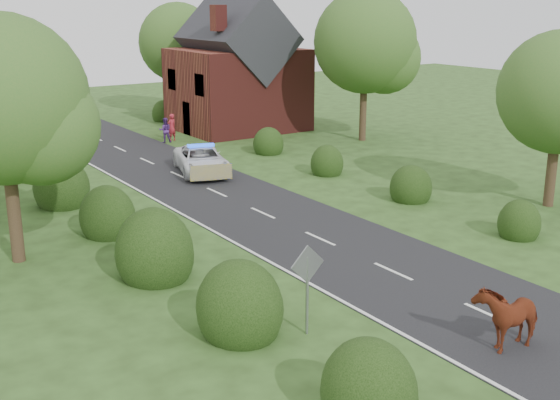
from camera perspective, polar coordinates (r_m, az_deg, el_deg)
ground at (r=21.15m, az=16.64°, el=-8.96°), size 120.00×120.00×0.00m
road at (r=32.06m, az=-4.30°, el=0.22°), size 6.00×70.00×0.02m
road_markings at (r=29.58m, az=-4.99°, el=-1.12°), size 4.96×70.00×0.01m
hedgerow_left at (r=26.33m, az=-13.08°, el=-2.00°), size 2.75×50.41×3.00m
hedgerow_right at (r=32.77m, az=9.10°, el=1.39°), size 2.10×45.78×2.10m
tree_left_a at (r=24.57m, az=-20.98°, el=7.11°), size 5.74×5.60×8.38m
tree_right_b at (r=44.88m, az=7.36°, el=12.31°), size 6.56×6.40×9.40m
tree_right_c at (r=55.51m, az=-7.95°, el=12.34°), size 6.15×6.00×8.58m
road_sign at (r=18.59m, az=2.24°, el=-6.23°), size 1.06×0.08×2.53m
house at (r=48.85m, az=-3.48°, el=10.16°), size 8.00×7.40×9.17m
cow at (r=19.30m, az=17.94°, el=-9.21°), size 2.04×1.11×1.43m
police_van at (r=36.59m, az=-6.41°, el=3.25°), size 3.65×5.46×1.54m
pedestrian_red at (r=45.41m, az=-8.79°, el=5.85°), size 0.73×0.58×1.74m
pedestrian_purple at (r=44.99m, az=-9.32°, el=5.62°), size 0.92×0.83×1.56m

